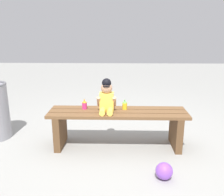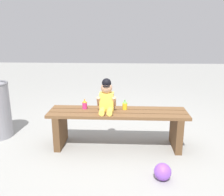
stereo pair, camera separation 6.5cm
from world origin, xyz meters
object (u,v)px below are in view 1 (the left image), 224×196
object	(u,v)px
sippy_cup_right	(125,105)
toy_ball	(164,171)
child_figure	(106,97)
sippy_cup_left	(84,104)
park_bench	(118,122)

from	to	relation	value
sippy_cup_right	toy_ball	xyz separation A→B (m)	(0.37, -0.77, -0.44)
toy_ball	child_figure	bearing A→B (deg)	131.13
sippy_cup_left	toy_ball	xyz separation A→B (m)	(0.88, -0.77, -0.44)
sippy_cup_left	toy_ball	world-z (taller)	sippy_cup_left
child_figure	sippy_cup_left	world-z (taller)	child_figure
child_figure	sippy_cup_right	bearing A→B (deg)	21.06
sippy_cup_right	sippy_cup_left	bearing A→B (deg)	180.00
toy_ball	park_bench	bearing A→B (deg)	123.56
sippy_cup_left	toy_ball	distance (m)	1.25
park_bench	sippy_cup_right	bearing A→B (deg)	41.17
child_figure	toy_ball	xyz separation A→B (m)	(0.60, -0.68, -0.56)
park_bench	child_figure	size ratio (longest dim) A/B	4.17
park_bench	sippy_cup_left	size ratio (longest dim) A/B	13.62
sippy_cup_left	sippy_cup_right	world-z (taller)	same
sippy_cup_left	sippy_cup_right	size ratio (longest dim) A/B	1.00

